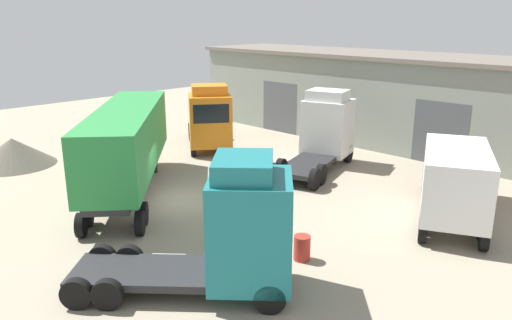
{
  "coord_description": "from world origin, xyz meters",
  "views": [
    {
      "loc": [
        17.75,
        -12.67,
        8.13
      ],
      "look_at": [
        1.89,
        3.49,
        1.6
      ],
      "focal_mm": 35.0,
      "sensor_mm": 36.0,
      "label": 1
    }
  ],
  "objects_px": {
    "tractor_unit_teal": "(235,231)",
    "oil_drum": "(302,248)",
    "tractor_unit_orange": "(210,120)",
    "box_truck_red": "(454,176)",
    "gravel_pile": "(13,152)",
    "container_trailer_green": "(127,141)",
    "traffic_cone": "(284,206)",
    "tractor_unit_white": "(324,130)"
  },
  "relations": [
    {
      "from": "tractor_unit_teal",
      "to": "oil_drum",
      "type": "distance_m",
      "value": 3.43
    },
    {
      "from": "box_truck_red",
      "to": "oil_drum",
      "type": "height_order",
      "value": "box_truck_red"
    },
    {
      "from": "container_trailer_green",
      "to": "box_truck_red",
      "type": "height_order",
      "value": "container_trailer_green"
    },
    {
      "from": "tractor_unit_white",
      "to": "tractor_unit_teal",
      "type": "xyz_separation_m",
      "value": [
        6.4,
        -12.9,
        0.03
      ]
    },
    {
      "from": "container_trailer_green",
      "to": "tractor_unit_white",
      "type": "bearing_deg",
      "value": -67.54
    },
    {
      "from": "tractor_unit_white",
      "to": "container_trailer_green",
      "type": "bearing_deg",
      "value": 144.31
    },
    {
      "from": "tractor_unit_teal",
      "to": "gravel_pile",
      "type": "relative_size",
      "value": 1.44
    },
    {
      "from": "tractor_unit_white",
      "to": "gravel_pile",
      "type": "relative_size",
      "value": 1.53
    },
    {
      "from": "gravel_pile",
      "to": "traffic_cone",
      "type": "bearing_deg",
      "value": 19.32
    },
    {
      "from": "tractor_unit_white",
      "to": "gravel_pile",
      "type": "bearing_deg",
      "value": 117.66
    },
    {
      "from": "gravel_pile",
      "to": "traffic_cone",
      "type": "distance_m",
      "value": 16.53
    },
    {
      "from": "oil_drum",
      "to": "tractor_unit_teal",
      "type": "bearing_deg",
      "value": -92.49
    },
    {
      "from": "tractor_unit_teal",
      "to": "oil_drum",
      "type": "xyz_separation_m",
      "value": [
        0.13,
        3.05,
        -1.57
      ]
    },
    {
      "from": "gravel_pile",
      "to": "container_trailer_green",
      "type": "bearing_deg",
      "value": 12.5
    },
    {
      "from": "container_trailer_green",
      "to": "oil_drum",
      "type": "xyz_separation_m",
      "value": [
        10.01,
        0.56,
        -2.17
      ]
    },
    {
      "from": "container_trailer_green",
      "to": "tractor_unit_orange",
      "type": "relative_size",
      "value": 1.58
    },
    {
      "from": "tractor_unit_orange",
      "to": "box_truck_red",
      "type": "relative_size",
      "value": 0.84
    },
    {
      "from": "tractor_unit_white",
      "to": "tractor_unit_orange",
      "type": "bearing_deg",
      "value": 93.34
    },
    {
      "from": "tractor_unit_orange",
      "to": "gravel_pile",
      "type": "distance_m",
      "value": 11.39
    },
    {
      "from": "container_trailer_green",
      "to": "tractor_unit_orange",
      "type": "height_order",
      "value": "tractor_unit_orange"
    },
    {
      "from": "gravel_pile",
      "to": "traffic_cone",
      "type": "relative_size",
      "value": 8.33
    },
    {
      "from": "box_truck_red",
      "to": "traffic_cone",
      "type": "relative_size",
      "value": 13.62
    },
    {
      "from": "container_trailer_green",
      "to": "box_truck_red",
      "type": "relative_size",
      "value": 1.33
    },
    {
      "from": "tractor_unit_white",
      "to": "tractor_unit_orange",
      "type": "xyz_separation_m",
      "value": [
        -6.84,
        -2.57,
        -0.01
      ]
    },
    {
      "from": "box_truck_red",
      "to": "oil_drum",
      "type": "distance_m",
      "value": 7.72
    },
    {
      "from": "box_truck_red",
      "to": "traffic_cone",
      "type": "distance_m",
      "value": 7.16
    },
    {
      "from": "tractor_unit_teal",
      "to": "tractor_unit_orange",
      "type": "height_order",
      "value": "tractor_unit_teal"
    },
    {
      "from": "tractor_unit_teal",
      "to": "oil_drum",
      "type": "relative_size",
      "value": 7.49
    },
    {
      "from": "tractor_unit_white",
      "to": "oil_drum",
      "type": "height_order",
      "value": "tractor_unit_white"
    },
    {
      "from": "box_truck_red",
      "to": "traffic_cone",
      "type": "height_order",
      "value": "box_truck_red"
    },
    {
      "from": "box_truck_red",
      "to": "gravel_pile",
      "type": "distance_m",
      "value": 23.23
    },
    {
      "from": "tractor_unit_white",
      "to": "container_trailer_green",
      "type": "relative_size",
      "value": 0.7
    },
    {
      "from": "tractor_unit_white",
      "to": "oil_drum",
      "type": "distance_m",
      "value": 11.92
    },
    {
      "from": "oil_drum",
      "to": "traffic_cone",
      "type": "distance_m",
      "value": 4.48
    },
    {
      "from": "tractor_unit_teal",
      "to": "tractor_unit_orange",
      "type": "distance_m",
      "value": 16.8
    },
    {
      "from": "container_trailer_green",
      "to": "traffic_cone",
      "type": "height_order",
      "value": "container_trailer_green"
    },
    {
      "from": "tractor_unit_white",
      "to": "tractor_unit_orange",
      "type": "relative_size",
      "value": 1.11
    },
    {
      "from": "tractor_unit_white",
      "to": "traffic_cone",
      "type": "distance_m",
      "value": 7.81
    },
    {
      "from": "gravel_pile",
      "to": "oil_drum",
      "type": "height_order",
      "value": "gravel_pile"
    },
    {
      "from": "traffic_cone",
      "to": "box_truck_red",
      "type": "bearing_deg",
      "value": 39.17
    },
    {
      "from": "box_truck_red",
      "to": "oil_drum",
      "type": "xyz_separation_m",
      "value": [
        -2.02,
        -7.33,
        -1.36
      ]
    },
    {
      "from": "tractor_unit_white",
      "to": "tractor_unit_orange",
      "type": "height_order",
      "value": "tractor_unit_white"
    }
  ]
}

